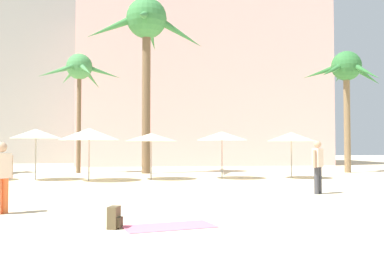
{
  "coord_description": "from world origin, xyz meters",
  "views": [
    {
      "loc": [
        -0.68,
        -6.74,
        1.57
      ],
      "look_at": [
        0.85,
        5.33,
        2.06
      ],
      "focal_mm": 41.27,
      "sensor_mm": 36.0,
      "label": 1
    }
  ],
  "objects_px": {
    "palm_tree_far_left": "(147,29)",
    "cafe_umbrella_1": "(151,137)",
    "cafe_umbrella_2": "(36,134)",
    "palm_tree_center": "(346,73)",
    "cafe_umbrella_0": "(89,134)",
    "person_far_right": "(1,174)",
    "cafe_umbrella_5": "(291,137)",
    "beach_towel": "(169,226)",
    "palm_tree_right": "(79,72)",
    "cafe_umbrella_3": "(222,136)",
    "backpack": "(114,218)",
    "person_mid_center": "(318,165)"
  },
  "relations": [
    {
      "from": "palm_tree_right",
      "to": "palm_tree_far_left",
      "type": "bearing_deg",
      "value": -12.71
    },
    {
      "from": "cafe_umbrella_0",
      "to": "cafe_umbrella_3",
      "type": "relative_size",
      "value": 1.1
    },
    {
      "from": "cafe_umbrella_0",
      "to": "person_mid_center",
      "type": "height_order",
      "value": "cafe_umbrella_0"
    },
    {
      "from": "palm_tree_far_left",
      "to": "cafe_umbrella_5",
      "type": "height_order",
      "value": "palm_tree_far_left"
    },
    {
      "from": "cafe_umbrella_5",
      "to": "cafe_umbrella_0",
      "type": "bearing_deg",
      "value": -177.56
    },
    {
      "from": "palm_tree_far_left",
      "to": "beach_towel",
      "type": "relative_size",
      "value": 5.71
    },
    {
      "from": "cafe_umbrella_2",
      "to": "person_far_right",
      "type": "distance_m",
      "value": 10.33
    },
    {
      "from": "cafe_umbrella_1",
      "to": "beach_towel",
      "type": "distance_m",
      "value": 12.17
    },
    {
      "from": "backpack",
      "to": "person_mid_center",
      "type": "relative_size",
      "value": 0.24
    },
    {
      "from": "palm_tree_center",
      "to": "person_mid_center",
      "type": "relative_size",
      "value": 4.1
    },
    {
      "from": "cafe_umbrella_0",
      "to": "person_far_right",
      "type": "xyz_separation_m",
      "value": [
        -1.01,
        -9.38,
        -1.18
      ]
    },
    {
      "from": "palm_tree_center",
      "to": "person_far_right",
      "type": "height_order",
      "value": "palm_tree_center"
    },
    {
      "from": "palm_tree_far_left",
      "to": "cafe_umbrella_1",
      "type": "xyz_separation_m",
      "value": [
        0.14,
        -4.48,
        -6.29
      ]
    },
    {
      "from": "palm_tree_center",
      "to": "cafe_umbrella_1",
      "type": "height_order",
      "value": "palm_tree_center"
    },
    {
      "from": "palm_tree_center",
      "to": "cafe_umbrella_3",
      "type": "height_order",
      "value": "palm_tree_center"
    },
    {
      "from": "person_far_right",
      "to": "palm_tree_far_left",
      "type": "bearing_deg",
      "value": -66.38
    },
    {
      "from": "person_far_right",
      "to": "cafe_umbrella_1",
      "type": "bearing_deg",
      "value": -73.06
    },
    {
      "from": "cafe_umbrella_1",
      "to": "person_far_right",
      "type": "bearing_deg",
      "value": -110.88
    },
    {
      "from": "palm_tree_far_left",
      "to": "cafe_umbrella_3",
      "type": "bearing_deg",
      "value": -51.29
    },
    {
      "from": "cafe_umbrella_1",
      "to": "backpack",
      "type": "distance_m",
      "value": 12.23
    },
    {
      "from": "palm_tree_right",
      "to": "beach_towel",
      "type": "bearing_deg",
      "value": -77.19
    },
    {
      "from": "palm_tree_center",
      "to": "cafe_umbrella_0",
      "type": "distance_m",
      "value": 15.43
    },
    {
      "from": "cafe_umbrella_0",
      "to": "person_far_right",
      "type": "relative_size",
      "value": 1.62
    },
    {
      "from": "backpack",
      "to": "cafe_umbrella_3",
      "type": "bearing_deg",
      "value": 86.11
    },
    {
      "from": "cafe_umbrella_5",
      "to": "person_mid_center",
      "type": "relative_size",
      "value": 1.33
    },
    {
      "from": "cafe_umbrella_0",
      "to": "cafe_umbrella_3",
      "type": "xyz_separation_m",
      "value": [
        6.15,
        0.62,
        -0.06
      ]
    },
    {
      "from": "palm_tree_center",
      "to": "cafe_umbrella_5",
      "type": "relative_size",
      "value": 3.08
    },
    {
      "from": "palm_tree_right",
      "to": "cafe_umbrella_3",
      "type": "distance_m",
      "value": 9.8
    },
    {
      "from": "palm_tree_far_left",
      "to": "palm_tree_center",
      "type": "height_order",
      "value": "palm_tree_far_left"
    },
    {
      "from": "beach_towel",
      "to": "person_mid_center",
      "type": "bearing_deg",
      "value": 44.8
    },
    {
      "from": "cafe_umbrella_2",
      "to": "beach_towel",
      "type": "height_order",
      "value": "cafe_umbrella_2"
    },
    {
      "from": "palm_tree_far_left",
      "to": "backpack",
      "type": "xyz_separation_m",
      "value": [
        -0.95,
        -16.54,
        -8.05
      ]
    },
    {
      "from": "palm_tree_right",
      "to": "beach_towel",
      "type": "xyz_separation_m",
      "value": [
        3.95,
        -17.36,
        -5.8
      ]
    },
    {
      "from": "cafe_umbrella_0",
      "to": "backpack",
      "type": "relative_size",
      "value": 6.4
    },
    {
      "from": "palm_tree_far_left",
      "to": "palm_tree_center",
      "type": "bearing_deg",
      "value": -3.12
    },
    {
      "from": "person_far_right",
      "to": "palm_tree_center",
      "type": "bearing_deg",
      "value": -100.27
    },
    {
      "from": "cafe_umbrella_3",
      "to": "palm_tree_center",
      "type": "bearing_deg",
      "value": 24.61
    },
    {
      "from": "palm_tree_far_left",
      "to": "cafe_umbrella_2",
      "type": "relative_size",
      "value": 4.3
    },
    {
      "from": "cafe_umbrella_3",
      "to": "beach_towel",
      "type": "height_order",
      "value": "cafe_umbrella_3"
    },
    {
      "from": "beach_towel",
      "to": "cafe_umbrella_5",
      "type": "bearing_deg",
      "value": 60.33
    },
    {
      "from": "palm_tree_center",
      "to": "beach_towel",
      "type": "xyz_separation_m",
      "value": [
        -11.59,
        -15.85,
        -5.82
      ]
    },
    {
      "from": "cafe_umbrella_0",
      "to": "cafe_umbrella_2",
      "type": "height_order",
      "value": "cafe_umbrella_0"
    },
    {
      "from": "cafe_umbrella_2",
      "to": "palm_tree_center",
      "type": "bearing_deg",
      "value": 12.08
    },
    {
      "from": "palm_tree_right",
      "to": "cafe_umbrella_3",
      "type": "xyz_separation_m",
      "value": [
        7.36,
        -5.25,
        -3.78
      ]
    },
    {
      "from": "cafe_umbrella_5",
      "to": "person_far_right",
      "type": "xyz_separation_m",
      "value": [
        -10.51,
        -9.79,
        -1.09
      ]
    },
    {
      "from": "cafe_umbrella_5",
      "to": "palm_tree_center",
      "type": "bearing_deg",
      "value": 39.44
    },
    {
      "from": "palm_tree_center",
      "to": "cafe_umbrella_5",
      "type": "distance_m",
      "value": 7.32
    },
    {
      "from": "cafe_umbrella_1",
      "to": "palm_tree_right",
      "type": "bearing_deg",
      "value": 126.72
    },
    {
      "from": "cafe_umbrella_1",
      "to": "cafe_umbrella_0",
      "type": "bearing_deg",
      "value": -169.3
    },
    {
      "from": "backpack",
      "to": "person_far_right",
      "type": "bearing_deg",
      "value": 157.59
    }
  ]
}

